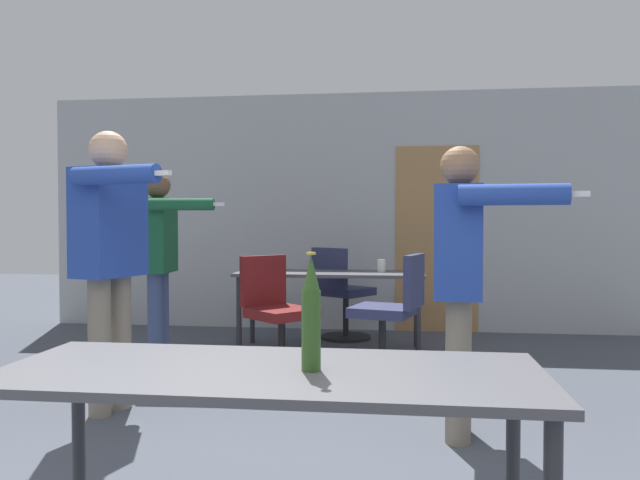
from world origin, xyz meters
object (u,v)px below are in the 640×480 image
Objects in this scene: person_left_plaid at (462,264)px; person_near_casual at (159,249)px; office_chair_side_rolled at (341,296)px; drink_cup at (381,266)px; person_right_polo at (111,243)px; beer_bottle at (311,315)px; office_chair_mid_tucked at (276,316)px; office_chair_far_left at (392,317)px.

person_left_plaid reaches higher than person_near_casual.
office_chair_side_rolled is 0.73m from drink_cup.
person_near_casual is at bearing -155.63° from person_right_polo.
person_left_plaid is 1.72m from beer_bottle.
office_chair_mid_tucked is 7.81× the size of drink_cup.
person_right_polo is at bearing 141.13° from office_chair_far_left.
person_right_polo is 1.92× the size of office_chair_mid_tucked.
office_chair_far_left is 8.05× the size of drink_cup.
person_right_polo reaches higher than office_chair_far_left.
person_left_plaid is 2.41m from drink_cup.
person_left_plaid is at bearing -77.67° from drink_cup.
person_left_plaid is at bearing 100.74° from person_right_polo.
person_near_casual is at bearing 104.83° from office_chair_far_left.
beer_bottle is (1.53, -1.80, -0.16)m from person_right_polo.
office_chair_mid_tucked is 1.26m from drink_cup.
office_chair_side_rolled is at bearing 171.08° from person_right_polo.
person_right_polo is at bearing -127.50° from drink_cup.
office_chair_side_rolled reaches higher than office_chair_mid_tucked.
office_chair_far_left is at bearing -83.25° from drink_cup.
person_left_plaid reaches higher than office_chair_side_rolled.
person_near_casual is 4.34× the size of beer_bottle.
drink_cup is (-0.11, 0.90, 0.35)m from office_chair_far_left.
beer_bottle is at bearing -91.65° from drink_cup.
beer_bottle is (-0.63, -1.61, -0.06)m from person_left_plaid.
drink_cup is at bearing 22.57° from office_chair_far_left.
office_chair_side_rolled is (-0.94, 2.83, -0.53)m from person_left_plaid.
beer_bottle is (0.31, -4.44, 0.47)m from office_chair_side_rolled.
person_right_polo is (0.19, -1.28, 0.09)m from person_near_casual.
person_near_casual reaches higher than office_chair_mid_tucked.
person_left_plaid is at bearing 54.52° from person_near_casual.
person_left_plaid is 2.08m from office_chair_mid_tucked.
person_left_plaid is 13.75× the size of drink_cup.
person_left_plaid is 1.00× the size of person_near_casual.
person_right_polo is 1.87× the size of office_chair_far_left.
person_near_casual is 1.14m from office_chair_mid_tucked.
beer_bottle reaches higher than office_chair_mid_tucked.
drink_cup is at bearing 112.03° from person_near_casual.
person_right_polo is 4.76× the size of beer_bottle.
person_right_polo is 15.03× the size of drink_cup.
person_left_plaid reaches higher than office_chair_far_left.
office_chair_side_rolled is at bearing 94.03° from beer_bottle.
office_chair_far_left is at bearing 85.68° from person_near_casual.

